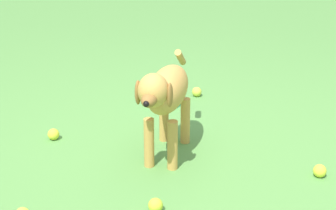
{
  "coord_description": "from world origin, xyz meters",
  "views": [
    {
      "loc": [
        -2.35,
        -0.53,
        1.33
      ],
      "look_at": [
        0.21,
        0.07,
        0.28
      ],
      "focal_mm": 58.1,
      "sensor_mm": 36.0,
      "label": 1
    }
  ],
  "objects_px": {
    "dog": "(166,94)",
    "tennis_ball_0": "(53,134)",
    "tennis_ball_1": "(156,205)",
    "tennis_ball_4": "(197,92)",
    "tennis_ball_2": "(320,171)",
    "water_bowl": "(165,100)"
  },
  "relations": [
    {
      "from": "dog",
      "to": "tennis_ball_0",
      "type": "bearing_deg",
      "value": -95.79
    },
    {
      "from": "tennis_ball_0",
      "to": "tennis_ball_1",
      "type": "height_order",
      "value": "same"
    },
    {
      "from": "tennis_ball_1",
      "to": "tennis_ball_4",
      "type": "bearing_deg",
      "value": 3.31
    },
    {
      "from": "tennis_ball_2",
      "to": "water_bowl",
      "type": "relative_size",
      "value": 0.3
    },
    {
      "from": "tennis_ball_2",
      "to": "tennis_ball_0",
      "type": "bearing_deg",
      "value": 86.18
    },
    {
      "from": "water_bowl",
      "to": "tennis_ball_4",
      "type": "bearing_deg",
      "value": -43.12
    },
    {
      "from": "dog",
      "to": "tennis_ball_1",
      "type": "distance_m",
      "value": 0.62
    },
    {
      "from": "dog",
      "to": "tennis_ball_1",
      "type": "bearing_deg",
      "value": 8.55
    },
    {
      "from": "tennis_ball_0",
      "to": "tennis_ball_4",
      "type": "relative_size",
      "value": 1.0
    },
    {
      "from": "dog",
      "to": "tennis_ball_2",
      "type": "bearing_deg",
      "value": 88.06
    },
    {
      "from": "dog",
      "to": "tennis_ball_2",
      "type": "distance_m",
      "value": 0.86
    },
    {
      "from": "dog",
      "to": "tennis_ball_1",
      "type": "xyz_separation_m",
      "value": [
        -0.52,
        -0.08,
        -0.33
      ]
    },
    {
      "from": "tennis_ball_0",
      "to": "tennis_ball_2",
      "type": "distance_m",
      "value": 1.47
    },
    {
      "from": "tennis_ball_4",
      "to": "water_bowl",
      "type": "relative_size",
      "value": 0.3
    },
    {
      "from": "tennis_ball_4",
      "to": "water_bowl",
      "type": "bearing_deg",
      "value": 136.88
    },
    {
      "from": "dog",
      "to": "water_bowl",
      "type": "relative_size",
      "value": 3.7
    },
    {
      "from": "tennis_ball_0",
      "to": "tennis_ball_4",
      "type": "distance_m",
      "value": 1.1
    },
    {
      "from": "tennis_ball_1",
      "to": "tennis_ball_2",
      "type": "bearing_deg",
      "value": -55.41
    },
    {
      "from": "tennis_ball_4",
      "to": "tennis_ball_1",
      "type": "bearing_deg",
      "value": -176.69
    },
    {
      "from": "dog",
      "to": "tennis_ball_0",
      "type": "xyz_separation_m",
      "value": [
        0.07,
        0.68,
        -0.33
      ]
    },
    {
      "from": "tennis_ball_0",
      "to": "water_bowl",
      "type": "distance_m",
      "value": 0.84
    },
    {
      "from": "tennis_ball_2",
      "to": "water_bowl",
      "type": "xyz_separation_m",
      "value": [
        0.78,
        0.98,
        -0.0
      ]
    }
  ]
}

